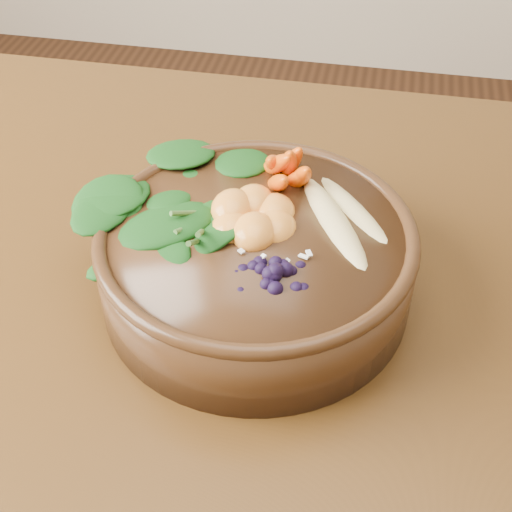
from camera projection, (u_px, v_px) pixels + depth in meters
dining_table at (428, 379)px, 0.77m from camera, size 1.60×0.90×0.75m
stoneware_bowl at (256, 264)px, 0.70m from camera, size 0.41×0.41×0.08m
kale_heap at (193, 180)px, 0.70m from camera, size 0.26×0.25×0.05m
carrot_cluster at (290, 139)px, 0.72m from camera, size 0.08×0.08×0.08m
banana_halves at (344, 203)px, 0.68m from camera, size 0.13×0.17×0.03m
mandarin_cluster at (253, 205)px, 0.68m from camera, size 0.12×0.13×0.03m
blueberry_pile at (277, 258)px, 0.62m from camera, size 0.17×0.16×0.04m
coconut_flakes at (264, 242)px, 0.66m from camera, size 0.12×0.11×0.01m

